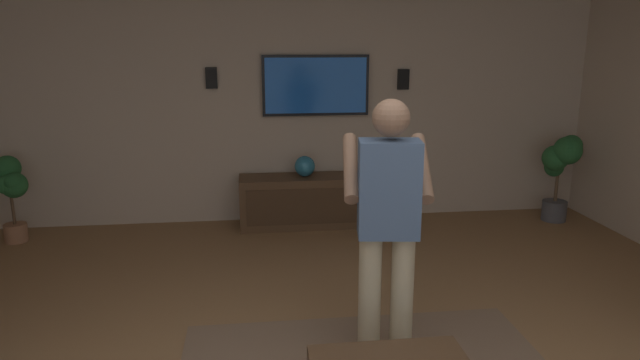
{
  "coord_description": "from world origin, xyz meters",
  "views": [
    {
      "loc": [
        -2.45,
        0.5,
        1.95
      ],
      "look_at": [
        1.06,
        0.06,
        1.09
      ],
      "focal_mm": 31.89,
      "sensor_mm": 36.0,
      "label": 1
    }
  ],
  "objects_px": {
    "media_console": "(318,201)",
    "wall_speaker_left": "(403,79)",
    "tv": "(316,85)",
    "potted_plant_tall": "(562,164)",
    "potted_plant_short": "(11,188)",
    "vase_round": "(305,166)",
    "wall_speaker_right": "(211,78)",
    "person_standing": "(388,217)"
  },
  "relations": [
    {
      "from": "media_console",
      "to": "wall_speaker_left",
      "type": "height_order",
      "value": "wall_speaker_left"
    },
    {
      "from": "tv",
      "to": "potted_plant_tall",
      "type": "bearing_deg",
      "value": 79.85
    },
    {
      "from": "tv",
      "to": "potted_plant_short",
      "type": "bearing_deg",
      "value": -82.67
    },
    {
      "from": "potted_plant_tall",
      "to": "potted_plant_short",
      "type": "bearing_deg",
      "value": 89.23
    },
    {
      "from": "media_console",
      "to": "vase_round",
      "type": "height_order",
      "value": "vase_round"
    },
    {
      "from": "tv",
      "to": "wall_speaker_right",
      "type": "distance_m",
      "value": 1.11
    },
    {
      "from": "vase_round",
      "to": "potted_plant_short",
      "type": "bearing_deg",
      "value": 93.23
    },
    {
      "from": "potted_plant_tall",
      "to": "vase_round",
      "type": "height_order",
      "value": "potted_plant_tall"
    },
    {
      "from": "vase_round",
      "to": "media_console",
      "type": "bearing_deg",
      "value": -94.07
    },
    {
      "from": "tv",
      "to": "potted_plant_short",
      "type": "distance_m",
      "value": 3.24
    },
    {
      "from": "media_console",
      "to": "potted_plant_short",
      "type": "relative_size",
      "value": 1.96
    },
    {
      "from": "potted_plant_tall",
      "to": "wall_speaker_right",
      "type": "height_order",
      "value": "wall_speaker_right"
    },
    {
      "from": "vase_round",
      "to": "potted_plant_tall",
      "type": "bearing_deg",
      "value": -94.97
    },
    {
      "from": "person_standing",
      "to": "potted_plant_short",
      "type": "bearing_deg",
      "value": 58.62
    },
    {
      "from": "wall_speaker_left",
      "to": "wall_speaker_right",
      "type": "distance_m",
      "value": 2.08
    },
    {
      "from": "person_standing",
      "to": "wall_speaker_left",
      "type": "bearing_deg",
      "value": -8.76
    },
    {
      "from": "potted_plant_tall",
      "to": "wall_speaker_right",
      "type": "relative_size",
      "value": 4.48
    },
    {
      "from": "media_console",
      "to": "wall_speaker_right",
      "type": "height_order",
      "value": "wall_speaker_right"
    },
    {
      "from": "wall_speaker_right",
      "to": "wall_speaker_left",
      "type": "bearing_deg",
      "value": -90.0
    },
    {
      "from": "media_console",
      "to": "potted_plant_short",
      "type": "distance_m",
      "value": 3.09
    },
    {
      "from": "vase_round",
      "to": "wall_speaker_right",
      "type": "height_order",
      "value": "wall_speaker_right"
    },
    {
      "from": "media_console",
      "to": "wall_speaker_right",
      "type": "relative_size",
      "value": 7.73
    },
    {
      "from": "potted_plant_tall",
      "to": "potted_plant_short",
      "type": "relative_size",
      "value": 1.14
    },
    {
      "from": "media_console",
      "to": "tv",
      "type": "relative_size",
      "value": 1.47
    },
    {
      "from": "tv",
      "to": "potted_plant_tall",
      "type": "distance_m",
      "value": 2.81
    },
    {
      "from": "media_console",
      "to": "person_standing",
      "type": "xyz_separation_m",
      "value": [
        -2.73,
        -0.09,
        0.66
      ]
    },
    {
      "from": "media_console",
      "to": "tv",
      "type": "distance_m",
      "value": 1.25
    },
    {
      "from": "media_console",
      "to": "person_standing",
      "type": "bearing_deg",
      "value": 1.87
    },
    {
      "from": "wall_speaker_left",
      "to": "wall_speaker_right",
      "type": "xyz_separation_m",
      "value": [
        0.0,
        2.08,
        0.03
      ]
    },
    {
      "from": "tv",
      "to": "wall_speaker_right",
      "type": "xyz_separation_m",
      "value": [
        0.01,
        1.11,
        0.09
      ]
    },
    {
      "from": "person_standing",
      "to": "potted_plant_short",
      "type": "height_order",
      "value": "person_standing"
    },
    {
      "from": "media_console",
      "to": "person_standing",
      "type": "distance_m",
      "value": 2.81
    },
    {
      "from": "person_standing",
      "to": "potted_plant_tall",
      "type": "relative_size",
      "value": 1.66
    },
    {
      "from": "person_standing",
      "to": "potted_plant_tall",
      "type": "bearing_deg",
      "value": -37.93
    },
    {
      "from": "potted_plant_short",
      "to": "wall_speaker_left",
      "type": "height_order",
      "value": "wall_speaker_left"
    },
    {
      "from": "media_console",
      "to": "vase_round",
      "type": "xyz_separation_m",
      "value": [
        0.01,
        0.15,
        0.39
      ]
    },
    {
      "from": "potted_plant_tall",
      "to": "person_standing",
      "type": "bearing_deg",
      "value": 134.33
    },
    {
      "from": "potted_plant_tall",
      "to": "tv",
      "type": "bearing_deg",
      "value": 79.85
    },
    {
      "from": "media_console",
      "to": "vase_round",
      "type": "relative_size",
      "value": 7.73
    },
    {
      "from": "person_standing",
      "to": "wall_speaker_right",
      "type": "bearing_deg",
      "value": 29.59
    },
    {
      "from": "potted_plant_short",
      "to": "wall_speaker_left",
      "type": "xyz_separation_m",
      "value": [
        0.41,
        -4.05,
        1.0
      ]
    },
    {
      "from": "media_console",
      "to": "wall_speaker_right",
      "type": "bearing_deg",
      "value": -102.92
    }
  ]
}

